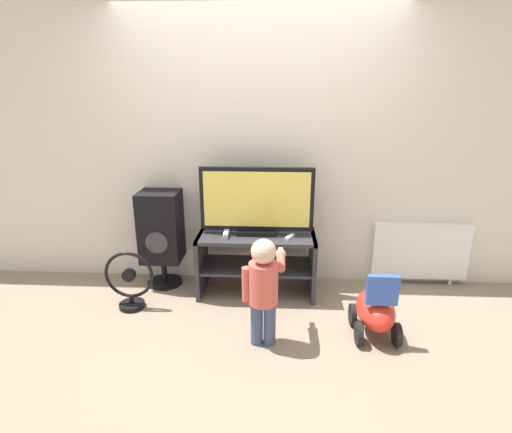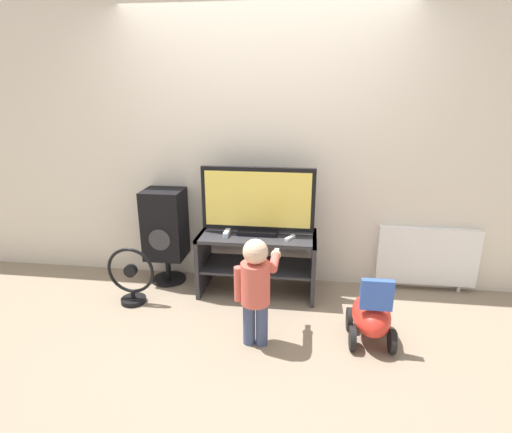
{
  "view_description": "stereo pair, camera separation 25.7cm",
  "coord_description": "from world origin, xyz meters",
  "views": [
    {
      "loc": [
        0.18,
        -3.1,
        1.79
      ],
      "look_at": [
        0.0,
        0.14,
        0.76
      ],
      "focal_mm": 28.0,
      "sensor_mm": 36.0,
      "label": 1
    },
    {
      "loc": [
        0.44,
        -3.08,
        1.79
      ],
      "look_at": [
        0.0,
        0.14,
        0.76
      ],
      "focal_mm": 28.0,
      "sensor_mm": 36.0,
      "label": 2
    }
  ],
  "objects": [
    {
      "name": "ground_plane",
      "position": [
        0.0,
        0.0,
        0.0
      ],
      "size": [
        16.0,
        16.0,
        0.0
      ],
      "primitive_type": "plane",
      "color": "gray"
    },
    {
      "name": "wall_back",
      "position": [
        0.0,
        0.56,
        1.3
      ],
      "size": [
        10.0,
        0.06,
        2.6
      ],
      "color": "silver",
      "rests_on": "ground_plane"
    },
    {
      "name": "tv_stand",
      "position": [
        0.0,
        0.24,
        0.37
      ],
      "size": [
        1.05,
        0.48,
        0.57
      ],
      "color": "#2D2D33",
      "rests_on": "ground_plane"
    },
    {
      "name": "television",
      "position": [
        0.0,
        0.26,
        0.86
      ],
      "size": [
        1.0,
        0.2,
        0.6
      ],
      "color": "black",
      "rests_on": "tv_stand"
    },
    {
      "name": "game_console",
      "position": [
        -0.26,
        0.19,
        0.59
      ],
      "size": [
        0.04,
        0.19,
        0.04
      ],
      "color": "white",
      "rests_on": "tv_stand"
    },
    {
      "name": "remote_primary",
      "position": [
        0.29,
        0.16,
        0.58
      ],
      "size": [
        0.09,
        0.13,
        0.03
      ],
      "color": "white",
      "rests_on": "tv_stand"
    },
    {
      "name": "child",
      "position": [
        0.09,
        -0.55,
        0.49
      ],
      "size": [
        0.31,
        0.47,
        0.82
      ],
      "color": "#3F4C72",
      "rests_on": "ground_plane"
    },
    {
      "name": "speaker_tower",
      "position": [
        -0.9,
        0.35,
        0.57
      ],
      "size": [
        0.37,
        0.34,
        0.92
      ],
      "color": "black",
      "rests_on": "ground_plane"
    },
    {
      "name": "floor_fan",
      "position": [
        -1.06,
        -0.11,
        0.23
      ],
      "size": [
        0.42,
        0.22,
        0.52
      ],
      "color": "black",
      "rests_on": "ground_plane"
    },
    {
      "name": "ride_on_toy",
      "position": [
        0.93,
        -0.41,
        0.21
      ],
      "size": [
        0.32,
        0.47,
        0.56
      ],
      "color": "red",
      "rests_on": "ground_plane"
    },
    {
      "name": "radiator",
      "position": [
        1.54,
        0.49,
        0.33
      ],
      "size": [
        0.9,
        0.08,
        0.61
      ],
      "color": "white",
      "rests_on": "ground_plane"
    }
  ]
}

